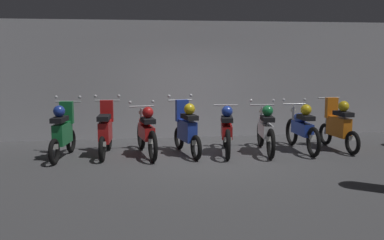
{
  "coord_description": "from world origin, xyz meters",
  "views": [
    {
      "loc": [
        -1.74,
        -9.18,
        2.16
      ],
      "look_at": [
        -0.32,
        0.51,
        0.75
      ],
      "focal_mm": 42.18,
      "sensor_mm": 36.0,
      "label": 1
    }
  ],
  "objects_px": {
    "motorbike_slot_3": "(187,129)",
    "motorbike_slot_6": "(302,128)",
    "motorbike_slot_1": "(106,131)",
    "motorbike_slot_2": "(146,131)",
    "motorbike_slot_5": "(266,129)",
    "motorbike_slot_0": "(63,132)",
    "motorbike_slot_7": "(338,125)",
    "motorbike_slot_4": "(226,130)"
  },
  "relations": [
    {
      "from": "motorbike_slot_3",
      "to": "motorbike_slot_6",
      "type": "height_order",
      "value": "motorbike_slot_3"
    },
    {
      "from": "motorbike_slot_1",
      "to": "motorbike_slot_3",
      "type": "height_order",
      "value": "same"
    },
    {
      "from": "motorbike_slot_1",
      "to": "motorbike_slot_2",
      "type": "bearing_deg",
      "value": -7.76
    },
    {
      "from": "motorbike_slot_1",
      "to": "motorbike_slot_5",
      "type": "relative_size",
      "value": 0.86
    },
    {
      "from": "motorbike_slot_0",
      "to": "motorbike_slot_5",
      "type": "relative_size",
      "value": 0.86
    },
    {
      "from": "motorbike_slot_7",
      "to": "motorbike_slot_2",
      "type": "bearing_deg",
      "value": 179.68
    },
    {
      "from": "motorbike_slot_0",
      "to": "motorbike_slot_6",
      "type": "height_order",
      "value": "motorbike_slot_0"
    },
    {
      "from": "motorbike_slot_0",
      "to": "motorbike_slot_1",
      "type": "bearing_deg",
      "value": 9.2
    },
    {
      "from": "motorbike_slot_3",
      "to": "motorbike_slot_7",
      "type": "xyz_separation_m",
      "value": [
        3.52,
        0.01,
        -0.0
      ]
    },
    {
      "from": "motorbike_slot_2",
      "to": "motorbike_slot_6",
      "type": "distance_m",
      "value": 3.52
    },
    {
      "from": "motorbike_slot_5",
      "to": "motorbike_slot_4",
      "type": "bearing_deg",
      "value": 176.86
    },
    {
      "from": "motorbike_slot_4",
      "to": "motorbike_slot_7",
      "type": "height_order",
      "value": "motorbike_slot_7"
    },
    {
      "from": "motorbike_slot_6",
      "to": "motorbike_slot_7",
      "type": "xyz_separation_m",
      "value": [
        0.88,
        0.01,
        0.04
      ]
    },
    {
      "from": "motorbike_slot_1",
      "to": "motorbike_slot_4",
      "type": "height_order",
      "value": "motorbike_slot_1"
    },
    {
      "from": "motorbike_slot_7",
      "to": "motorbike_slot_5",
      "type": "bearing_deg",
      "value": -177.47
    },
    {
      "from": "motorbike_slot_2",
      "to": "motorbike_slot_7",
      "type": "height_order",
      "value": "motorbike_slot_7"
    },
    {
      "from": "motorbike_slot_4",
      "to": "motorbike_slot_0",
      "type": "bearing_deg",
      "value": 179.5
    },
    {
      "from": "motorbike_slot_0",
      "to": "motorbike_slot_2",
      "type": "distance_m",
      "value": 1.75
    },
    {
      "from": "motorbike_slot_5",
      "to": "motorbike_slot_1",
      "type": "bearing_deg",
      "value": 176.4
    },
    {
      "from": "motorbike_slot_0",
      "to": "motorbike_slot_6",
      "type": "bearing_deg",
      "value": -0.17
    },
    {
      "from": "motorbike_slot_2",
      "to": "motorbike_slot_0",
      "type": "bearing_deg",
      "value": -179.24
    },
    {
      "from": "motorbike_slot_0",
      "to": "motorbike_slot_2",
      "type": "bearing_deg",
      "value": 0.76
    },
    {
      "from": "motorbike_slot_7",
      "to": "motorbike_slot_6",
      "type": "bearing_deg",
      "value": -179.1
    },
    {
      "from": "motorbike_slot_2",
      "to": "motorbike_slot_5",
      "type": "relative_size",
      "value": 1.0
    },
    {
      "from": "motorbike_slot_2",
      "to": "motorbike_slot_6",
      "type": "relative_size",
      "value": 1.0
    },
    {
      "from": "motorbike_slot_1",
      "to": "motorbike_slot_6",
      "type": "bearing_deg",
      "value": -2.05
    },
    {
      "from": "motorbike_slot_0",
      "to": "motorbike_slot_1",
      "type": "height_order",
      "value": "same"
    },
    {
      "from": "motorbike_slot_1",
      "to": "motorbike_slot_3",
      "type": "bearing_deg",
      "value": -5.07
    },
    {
      "from": "motorbike_slot_3",
      "to": "motorbike_slot_7",
      "type": "relative_size",
      "value": 0.99
    },
    {
      "from": "motorbike_slot_4",
      "to": "motorbike_slot_7",
      "type": "relative_size",
      "value": 1.15
    },
    {
      "from": "motorbike_slot_2",
      "to": "motorbike_slot_4",
      "type": "xyz_separation_m",
      "value": [
        1.76,
        -0.05,
        -0.0
      ]
    },
    {
      "from": "motorbike_slot_5",
      "to": "motorbike_slot_0",
      "type": "bearing_deg",
      "value": 178.97
    },
    {
      "from": "motorbike_slot_6",
      "to": "motorbike_slot_7",
      "type": "bearing_deg",
      "value": 0.9
    },
    {
      "from": "motorbike_slot_3",
      "to": "motorbike_slot_4",
      "type": "height_order",
      "value": "motorbike_slot_3"
    },
    {
      "from": "motorbike_slot_7",
      "to": "motorbike_slot_4",
      "type": "bearing_deg",
      "value": -179.36
    },
    {
      "from": "motorbike_slot_4",
      "to": "motorbike_slot_2",
      "type": "bearing_deg",
      "value": 178.25
    },
    {
      "from": "motorbike_slot_1",
      "to": "motorbike_slot_7",
      "type": "relative_size",
      "value": 1.0
    },
    {
      "from": "motorbike_slot_1",
      "to": "motorbike_slot_5",
      "type": "xyz_separation_m",
      "value": [
        3.52,
        -0.22,
        0.0
      ]
    },
    {
      "from": "motorbike_slot_0",
      "to": "motorbike_slot_3",
      "type": "distance_m",
      "value": 2.63
    },
    {
      "from": "motorbike_slot_6",
      "to": "motorbike_slot_0",
      "type": "bearing_deg",
      "value": 179.83
    },
    {
      "from": "motorbike_slot_5",
      "to": "motorbike_slot_7",
      "type": "distance_m",
      "value": 1.76
    },
    {
      "from": "motorbike_slot_1",
      "to": "motorbike_slot_7",
      "type": "bearing_deg",
      "value": -1.56
    }
  ]
}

